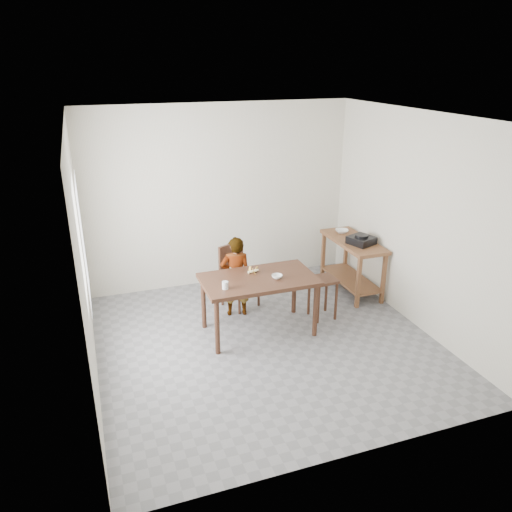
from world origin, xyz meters
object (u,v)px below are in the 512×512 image
object	(u,v)px
dining_table	(259,305)
dining_chair	(240,277)
stool	(322,298)
prep_counter	(352,265)
child	(236,276)

from	to	relation	value
dining_table	dining_chair	world-z (taller)	dining_chair
dining_chair	stool	distance (m)	1.17
dining_chair	stool	world-z (taller)	dining_chair
prep_counter	stool	bearing A→B (deg)	-141.77
dining_table	stool	xyz separation A→B (m)	(0.93, 0.08, -0.09)
dining_table	child	bearing A→B (deg)	103.39
dining_chair	stool	bearing A→B (deg)	-60.10
dining_table	dining_chair	bearing A→B (deg)	89.76
child	stool	size ratio (longest dim) A/B	1.96
dining_table	dining_chair	xyz separation A→B (m)	(0.00, 0.77, 0.06)
child	dining_chair	bearing A→B (deg)	-109.79
dining_table	prep_counter	size ratio (longest dim) A/B	1.17
child	stool	xyz separation A→B (m)	(1.06, -0.46, -0.27)
prep_counter	child	xyz separation A→B (m)	(-1.85, -0.16, 0.16)
stool	prep_counter	bearing A→B (deg)	38.23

